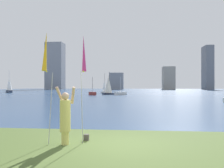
{
  "coord_description": "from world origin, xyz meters",
  "views": [
    {
      "loc": [
        0.59,
        -8.28,
        2.08
      ],
      "look_at": [
        -1.74,
        15.9,
        2.17
      ],
      "focal_mm": 38.05,
      "sensor_mm": 36.0,
      "label": 1
    }
  ],
  "objects": [
    {
      "name": "skyline_tower_3",
      "position": [
        33.2,
        101.89,
        9.75
      ],
      "size": [
        3.43,
        7.97,
        19.5
      ],
      "color": "slate",
      "rests_on": "ground"
    },
    {
      "name": "sailboat_3",
      "position": [
        -32.49,
        51.48,
        1.93
      ],
      "size": [
        2.65,
        2.67,
        5.87
      ],
      "color": "#333D51",
      "rests_on": "ground"
    },
    {
      "name": "sailboat_4",
      "position": [
        -7.98,
        39.28,
        0.35
      ],
      "size": [
        1.76,
        1.8,
        3.73
      ],
      "color": "maroon",
      "rests_on": "ground"
    },
    {
      "name": "sailboat_5",
      "position": [
        -5.05,
        42.26,
        1.97
      ],
      "size": [
        3.22,
        2.21,
        4.89
      ],
      "color": "#333D51",
      "rests_on": "ground"
    },
    {
      "name": "person",
      "position": [
        -1.83,
        -0.2,
        1.0
      ],
      "size": [
        0.74,
        0.55,
        2.03
      ],
      "rotation": [
        0.0,
        0.0,
        -0.23
      ],
      "color": "#D8CC66",
      "rests_on": "ground"
    },
    {
      "name": "sailboat_7",
      "position": [
        -2.29,
        39.69,
        0.34
      ],
      "size": [
        2.49,
        2.58,
        3.67
      ],
      "color": "silver",
      "rests_on": "ground"
    },
    {
      "name": "ground",
      "position": [
        0.0,
        50.95,
        -0.06
      ],
      "size": [
        120.0,
        138.0,
        0.12
      ],
      "color": "#475B28"
    },
    {
      "name": "skyline_tower_0",
      "position": [
        -36.6,
        99.71,
        10.85
      ],
      "size": [
        7.93,
        6.66,
        21.7
      ],
      "color": "gray",
      "rests_on": "ground"
    },
    {
      "name": "bag",
      "position": [
        -1.22,
        0.48,
        0.11
      ],
      "size": [
        0.19,
        0.16,
        0.23
      ],
      "color": "#4C4742",
      "rests_on": "ground"
    },
    {
      "name": "kite_flag_right",
      "position": [
        -1.26,
        0.21,
        3.14
      ],
      "size": [
        0.16,
        0.6,
        3.88
      ],
      "color": "#B2B2B7",
      "rests_on": "ground"
    },
    {
      "name": "skyline_tower_1",
      "position": [
        -7.62,
        98.79,
        3.72
      ],
      "size": [
        6.17,
        6.17,
        7.45
      ],
      "color": "gray",
      "rests_on": "ground"
    },
    {
      "name": "sailboat_2",
      "position": [
        -7.15,
        51.63,
        1.48
      ],
      "size": [
        2.03,
        1.92,
        4.97
      ],
      "color": "white",
      "rests_on": "ground"
    },
    {
      "name": "skyline_tower_2",
      "position": [
        15.57,
        99.59,
        5.06
      ],
      "size": [
        5.16,
        6.59,
        10.12
      ],
      "color": "gray",
      "rests_on": "ground"
    },
    {
      "name": "kite_flag_left",
      "position": [
        -2.4,
        -0.57,
        3.13
      ],
      "size": [
        0.16,
        0.9,
        3.88
      ],
      "color": "#B2B2B7",
      "rests_on": "ground"
    }
  ]
}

